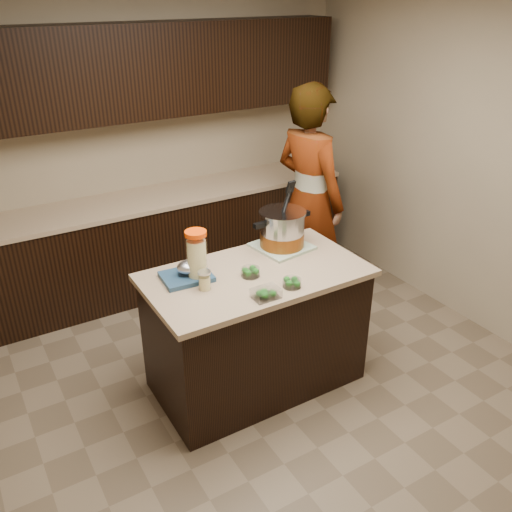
# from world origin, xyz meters

# --- Properties ---
(ground_plane) EXTENTS (4.00, 4.00, 0.00)m
(ground_plane) POSITION_xyz_m (0.00, 0.00, 0.00)
(ground_plane) COLOR brown
(ground_plane) RESTS_ON ground
(room_shell) EXTENTS (4.04, 4.04, 2.72)m
(room_shell) POSITION_xyz_m (0.00, 0.00, 1.71)
(room_shell) COLOR tan
(room_shell) RESTS_ON ground
(back_cabinets) EXTENTS (3.60, 0.63, 2.33)m
(back_cabinets) POSITION_xyz_m (0.00, 1.74, 0.94)
(back_cabinets) COLOR black
(back_cabinets) RESTS_ON ground
(island) EXTENTS (1.46, 0.81, 0.90)m
(island) POSITION_xyz_m (0.00, 0.00, 0.45)
(island) COLOR black
(island) RESTS_ON ground
(dish_towel) EXTENTS (0.41, 0.41, 0.02)m
(dish_towel) POSITION_xyz_m (0.35, 0.23, 0.91)
(dish_towel) COLOR #689262
(dish_towel) RESTS_ON island
(stock_pot) EXTENTS (0.47, 0.34, 0.47)m
(stock_pot) POSITION_xyz_m (0.35, 0.22, 1.03)
(stock_pot) COLOR #B7B7BC
(stock_pot) RESTS_ON dish_towel
(lemonade_pitcher) EXTENTS (0.14, 0.14, 0.33)m
(lemonade_pitcher) POSITION_xyz_m (-0.37, 0.11, 1.06)
(lemonade_pitcher) COLOR #EADA8F
(lemonade_pitcher) RESTS_ON island
(mason_jar) EXTENTS (0.09, 0.09, 0.13)m
(mason_jar) POSITION_xyz_m (-0.38, -0.02, 0.96)
(mason_jar) COLOR #EADA8F
(mason_jar) RESTS_ON island
(broccoli_tub_left) EXTENTS (0.15, 0.15, 0.06)m
(broccoli_tub_left) POSITION_xyz_m (-0.06, -0.02, 0.93)
(broccoli_tub_left) COLOR silver
(broccoli_tub_left) RESTS_ON island
(broccoli_tub_right) EXTENTS (0.14, 0.14, 0.06)m
(broccoli_tub_right) POSITION_xyz_m (0.10, -0.28, 0.93)
(broccoli_tub_right) COLOR silver
(broccoli_tub_right) RESTS_ON island
(broccoli_tub_rect) EXTENTS (0.16, 0.12, 0.06)m
(broccoli_tub_rect) POSITION_xyz_m (-0.11, -0.31, 0.93)
(broccoli_tub_rect) COLOR silver
(broccoli_tub_rect) RESTS_ON island
(blue_tray) EXTENTS (0.33, 0.27, 0.12)m
(blue_tray) POSITION_xyz_m (-0.42, 0.15, 0.94)
(blue_tray) COLOR navy
(blue_tray) RESTS_ON island
(person) EXTENTS (0.58, 0.78, 1.93)m
(person) POSITION_xyz_m (0.98, 0.77, 0.97)
(person) COLOR gray
(person) RESTS_ON ground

